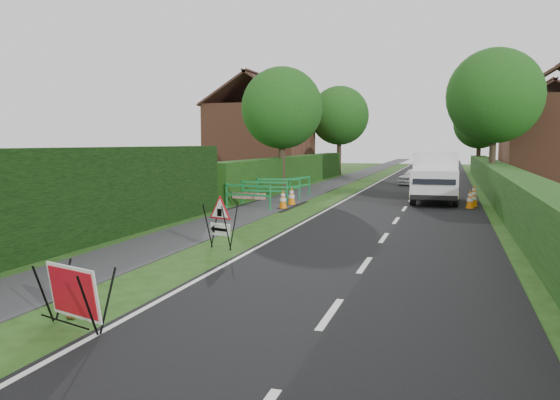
# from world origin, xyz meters

# --- Properties ---
(ground) EXTENTS (120.00, 120.00, 0.00)m
(ground) POSITION_xyz_m (0.00, 0.00, 0.00)
(ground) COLOR #224313
(ground) RESTS_ON ground
(road_surface) EXTENTS (6.00, 90.00, 0.02)m
(road_surface) POSITION_xyz_m (2.50, 35.00, 0.00)
(road_surface) COLOR black
(road_surface) RESTS_ON ground
(footpath) EXTENTS (2.00, 90.00, 0.02)m
(footpath) POSITION_xyz_m (-3.00, 35.00, 0.01)
(footpath) COLOR #2D2D30
(footpath) RESTS_ON ground
(hedge_west_near) EXTENTS (1.10, 18.00, 2.50)m
(hedge_west_near) POSITION_xyz_m (-5.00, 0.00, 0.00)
(hedge_west_near) COLOR black
(hedge_west_near) RESTS_ON ground
(hedge_west_far) EXTENTS (1.00, 24.00, 1.80)m
(hedge_west_far) POSITION_xyz_m (-5.00, 22.00, 0.00)
(hedge_west_far) COLOR #14380F
(hedge_west_far) RESTS_ON ground
(hedge_east) EXTENTS (1.20, 50.00, 1.50)m
(hedge_east) POSITION_xyz_m (6.50, 16.00, 0.00)
(hedge_east) COLOR #14380F
(hedge_east) RESTS_ON ground
(house_west) EXTENTS (7.50, 7.40, 7.88)m
(house_west) POSITION_xyz_m (-10.00, 30.00, 2.90)
(house_west) COLOR brown
(house_west) RESTS_ON ground
(house_east_b) EXTENTS (7.50, 7.40, 7.88)m
(house_east_b) POSITION_xyz_m (12.00, 42.00, 2.90)
(house_east_b) COLOR brown
(house_east_b) RESTS_ON ground
(tree_nw) EXTENTS (4.40, 4.40, 6.70)m
(tree_nw) POSITION_xyz_m (-4.60, 18.00, 4.48)
(tree_nw) COLOR #2D2116
(tree_nw) RESTS_ON ground
(tree_ne) EXTENTS (5.20, 5.20, 7.79)m
(tree_ne) POSITION_xyz_m (6.40, 22.00, 5.17)
(tree_ne) COLOR #2D2116
(tree_ne) RESTS_ON ground
(tree_fw) EXTENTS (4.80, 4.80, 7.24)m
(tree_fw) POSITION_xyz_m (-4.60, 34.00, 4.83)
(tree_fw) COLOR #2D2116
(tree_fw) RESTS_ON ground
(tree_fe) EXTENTS (4.20, 4.20, 6.33)m
(tree_fe) POSITION_xyz_m (6.40, 38.00, 4.22)
(tree_fe) COLOR #2D2116
(tree_fe) RESTS_ON ground
(red_rect_sign) EXTENTS (1.20, 0.92, 0.90)m
(red_rect_sign) POSITION_xyz_m (-0.81, -4.21, 0.52)
(red_rect_sign) COLOR black
(red_rect_sign) RESTS_ON ground
(triangle_sign) EXTENTS (0.96, 0.96, 1.12)m
(triangle_sign) POSITION_xyz_m (-1.19, 1.73, 0.78)
(triangle_sign) COLOR black
(triangle_sign) RESTS_ON ground
(works_van) EXTENTS (1.95, 4.86, 2.21)m
(works_van) POSITION_xyz_m (3.57, 14.53, 1.17)
(works_van) COLOR silver
(works_van) RESTS_ON ground
(traffic_cone_0) EXTENTS (0.38, 0.38, 0.79)m
(traffic_cone_0) POSITION_xyz_m (4.97, 12.25, 0.39)
(traffic_cone_0) COLOR black
(traffic_cone_0) RESTS_ON ground
(traffic_cone_1) EXTENTS (0.38, 0.38, 0.79)m
(traffic_cone_1) POSITION_xyz_m (5.13, 12.90, 0.39)
(traffic_cone_1) COLOR black
(traffic_cone_1) RESTS_ON ground
(traffic_cone_2) EXTENTS (0.38, 0.38, 0.79)m
(traffic_cone_2) POSITION_xyz_m (5.24, 15.03, 0.39)
(traffic_cone_2) COLOR black
(traffic_cone_2) RESTS_ON ground
(traffic_cone_3) EXTENTS (0.38, 0.38, 0.79)m
(traffic_cone_3) POSITION_xyz_m (-2.11, 10.09, 0.39)
(traffic_cone_3) COLOR black
(traffic_cone_3) RESTS_ON ground
(traffic_cone_4) EXTENTS (0.38, 0.38, 0.79)m
(traffic_cone_4) POSITION_xyz_m (-2.15, 11.46, 0.39)
(traffic_cone_4) COLOR black
(traffic_cone_4) RESTS_ON ground
(ped_barrier_0) EXTENTS (2.09, 0.68, 1.00)m
(ped_barrier_0) POSITION_xyz_m (-3.47, 9.74, 0.63)
(ped_barrier_0) COLOR #17803D
(ped_barrier_0) RESTS_ON ground
(ped_barrier_1) EXTENTS (2.08, 0.53, 1.00)m
(ped_barrier_1) POSITION_xyz_m (-3.47, 11.77, 0.63)
(ped_barrier_1) COLOR #17803D
(ped_barrier_1) RESTS_ON ground
(ped_barrier_2) EXTENTS (2.09, 0.72, 1.00)m
(ped_barrier_2) POSITION_xyz_m (-3.47, 13.79, 0.63)
(ped_barrier_2) COLOR #17803D
(ped_barrier_2) RESTS_ON ground
(ped_barrier_3) EXTENTS (0.80, 2.09, 1.00)m
(ped_barrier_3) POSITION_xyz_m (-2.75, 14.97, 0.63)
(ped_barrier_3) COLOR #17803D
(ped_barrier_3) RESTS_ON ground
(redwhite_plank) EXTENTS (1.50, 0.16, 0.25)m
(redwhite_plank) POSITION_xyz_m (-3.67, 10.40, 0.00)
(redwhite_plank) COLOR red
(redwhite_plank) RESTS_ON ground
(litter_can) EXTENTS (0.12, 0.07, 0.07)m
(litter_can) POSITION_xyz_m (-1.15, -3.85, 0.00)
(litter_can) COLOR #BF7F4C
(litter_can) RESTS_ON ground
(hatchback_car) EXTENTS (2.44, 3.49, 1.10)m
(hatchback_car) POSITION_xyz_m (2.21, 24.39, 0.55)
(hatchback_car) COLOR silver
(hatchback_car) RESTS_ON ground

